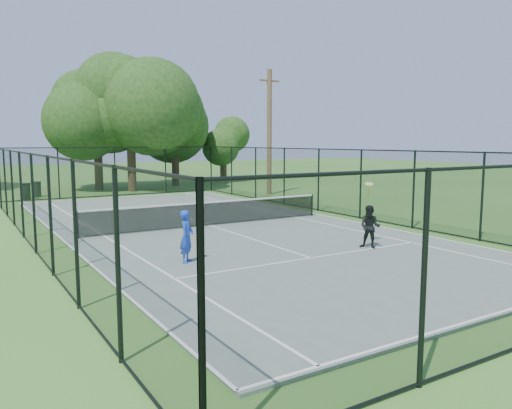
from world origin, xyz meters
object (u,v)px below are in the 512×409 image
trash_bin_right (36,189)px  utility_pole (269,132)px  trash_bin_left (26,191)px  player_black (370,227)px  player_blue (187,236)px  tennis_net (210,212)px

trash_bin_right → utility_pole: (12.80, -6.01, 3.46)m
trash_bin_left → player_black: size_ratio=0.40×
player_black → player_blue: bearing=167.0°
tennis_net → trash_bin_left: (-4.92, 13.97, -0.10)m
player_blue → player_black: player_black is taller
utility_pole → player_blue: bearing=-130.0°
tennis_net → player_black: player_black is taller
trash_bin_left → trash_bin_right: bearing=55.5°
utility_pole → trash_bin_right: bearing=154.8°
tennis_net → trash_bin_right: size_ratio=10.84×
player_black → tennis_net: bearing=110.5°
utility_pole → player_black: 16.82m
trash_bin_left → player_blue: 19.06m
trash_bin_left → utility_pole: size_ratio=0.12×
tennis_net → player_blue: player_blue is taller
tennis_net → player_blue: bearing=-122.4°
tennis_net → player_black: bearing=-69.5°
tennis_net → player_blue: size_ratio=7.04×
trash_bin_left → player_blue: bearing=-84.7°
trash_bin_right → player_blue: player_blue is taller
player_blue → trash_bin_left: bearing=95.3°
utility_pole → player_black: size_ratio=3.28×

